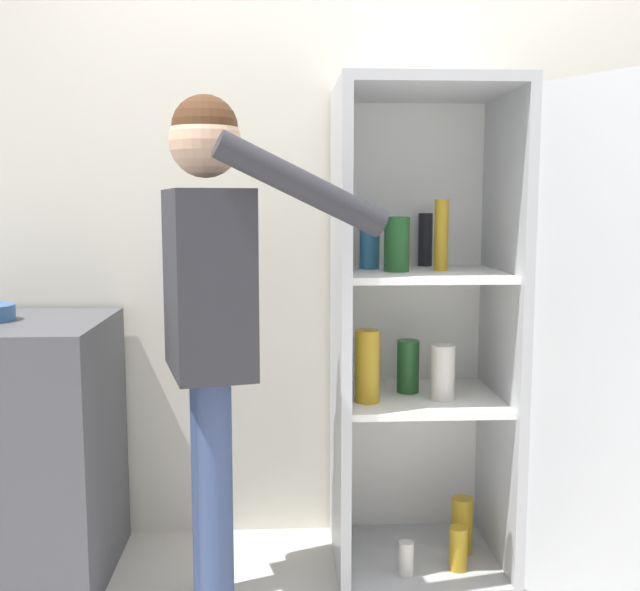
{
  "coord_description": "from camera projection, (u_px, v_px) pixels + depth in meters",
  "views": [
    {
      "loc": [
        -0.32,
        -2.0,
        1.34
      ],
      "look_at": [
        -0.19,
        0.64,
        1.01
      ],
      "focal_mm": 42.0,
      "sensor_mm": 36.0,
      "label": 1
    }
  ],
  "objects": [
    {
      "name": "wall_back",
      "position": [
        362.0,
        219.0,
        2.98
      ],
      "size": [
        7.0,
        0.06,
        2.55
      ],
      "color": "silver",
      "rests_on": "ground_plane"
    },
    {
      "name": "counter",
      "position": [
        5.0,
        451.0,
        2.64
      ],
      "size": [
        0.73,
        0.64,
        0.93
      ],
      "color": "#4C4C51",
      "rests_on": "ground_plane"
    },
    {
      "name": "refrigerator",
      "position": [
        458.0,
        337.0,
        2.63
      ],
      "size": [
        0.99,
        1.1,
        1.75
      ],
      "color": "#B7BABC",
      "rests_on": "ground_plane"
    },
    {
      "name": "person",
      "position": [
        211.0,
        291.0,
        2.35
      ],
      "size": [
        0.72,
        0.54,
        1.67
      ],
      "color": "#384770",
      "rests_on": "ground_plane"
    }
  ]
}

